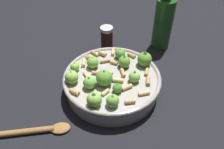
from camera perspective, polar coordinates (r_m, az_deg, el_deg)
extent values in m
plane|color=black|center=(0.72, 0.00, -3.84)|extent=(2.40, 2.40, 0.00)
cylinder|color=#9E9993|center=(0.70, 0.00, -2.27)|extent=(0.28, 0.28, 0.06)
torus|color=#9E9993|center=(0.69, 0.00, -0.62)|extent=(0.29, 0.29, 0.01)
sphere|color=#609E38|center=(0.71, 3.04, 3.15)|extent=(0.04, 0.04, 0.04)
cone|color=#8CC64C|center=(0.70, 3.10, 4.45)|extent=(0.02, 0.02, 0.02)
sphere|color=#8CC64C|center=(0.60, -4.39, -6.17)|extent=(0.04, 0.04, 0.04)
cone|color=#4C8933|center=(0.58, -4.49, -4.92)|extent=(0.02, 0.02, 0.01)
sphere|color=#8CC64C|center=(0.71, -9.10, 1.90)|extent=(0.03, 0.03, 0.03)
cone|color=#609E38|center=(0.70, -9.22, 2.73)|extent=(0.01, 0.01, 0.01)
sphere|color=#609E38|center=(0.72, 7.98, 3.74)|extent=(0.04, 0.04, 0.04)
cone|color=#4C8933|center=(0.71, 8.15, 5.19)|extent=(0.02, 0.02, 0.02)
sphere|color=#4C8933|center=(0.63, 1.32, -3.37)|extent=(0.03, 0.03, 0.03)
cone|color=#4C8933|center=(0.62, 1.34, -2.55)|extent=(0.01, 0.01, 0.01)
sphere|color=#75B247|center=(0.65, -5.56, -2.01)|extent=(0.04, 0.04, 0.04)
cone|color=#8CC64C|center=(0.63, -5.67, -0.85)|extent=(0.02, 0.02, 0.01)
sphere|color=#75B247|center=(0.60, 0.15, -6.44)|extent=(0.03, 0.03, 0.03)
cone|color=#8CC64C|center=(0.59, 0.16, -5.36)|extent=(0.02, 0.02, 0.01)
sphere|color=#8CC64C|center=(0.67, -9.87, -0.62)|extent=(0.04, 0.04, 0.04)
cone|color=#4C8933|center=(0.65, -10.05, 0.49)|extent=(0.02, 0.02, 0.01)
sphere|color=#75B247|center=(0.71, -4.75, 2.97)|extent=(0.04, 0.04, 0.04)
cone|color=#609E38|center=(0.70, -4.83, 4.01)|extent=(0.01, 0.01, 0.01)
sphere|color=#8CC64C|center=(0.66, 5.52, -0.58)|extent=(0.03, 0.03, 0.03)
cone|color=#75B247|center=(0.65, 5.62, 0.55)|extent=(0.01, 0.01, 0.02)
sphere|color=#609E38|center=(0.65, -1.92, -0.84)|extent=(0.05, 0.05, 0.05)
cone|color=#4C8933|center=(0.63, -1.96, 0.60)|extent=(0.02, 0.02, 0.02)
sphere|color=#609E38|center=(0.75, 1.98, 5.16)|extent=(0.03, 0.03, 0.03)
cone|color=#4C8933|center=(0.74, 2.01, 6.07)|extent=(0.02, 0.02, 0.01)
cylinder|color=tan|center=(0.64, -9.20, -4.26)|extent=(0.03, 0.02, 0.01)
cylinder|color=tan|center=(0.65, 3.96, -2.95)|extent=(0.02, 0.03, 0.01)
cylinder|color=tan|center=(0.76, 4.83, 4.73)|extent=(0.03, 0.02, 0.01)
cylinder|color=tan|center=(0.67, 8.87, -1.60)|extent=(0.03, 0.03, 0.01)
cylinder|color=tan|center=(0.67, 1.36, -1.47)|extent=(0.03, 0.03, 0.01)
cylinder|color=tan|center=(0.73, 0.48, 2.94)|extent=(0.03, 0.02, 0.01)
cylinder|color=tan|center=(0.61, 4.47, -6.60)|extent=(0.02, 0.03, 0.01)
cylinder|color=tan|center=(0.69, 2.67, 0.47)|extent=(0.03, 0.03, 0.01)
cylinder|color=tan|center=(0.64, 7.89, -4.56)|extent=(0.02, 0.03, 0.01)
cylinder|color=tan|center=(0.69, -1.11, 0.36)|extent=(0.03, 0.02, 0.01)
cylinder|color=tan|center=(0.77, 0.26, 5.61)|extent=(0.03, 0.03, 0.01)
cylinder|color=tan|center=(0.69, -6.26, -0.19)|extent=(0.03, 0.02, 0.01)
cylinder|color=tan|center=(0.73, -1.72, 3.38)|extent=(0.02, 0.03, 0.01)
cylinder|color=tan|center=(0.76, -2.36, 5.11)|extent=(0.03, 0.02, 0.01)
cylinder|color=tan|center=(0.75, -5.69, 4.21)|extent=(0.03, 0.02, 0.01)
cylinder|color=tan|center=(0.63, -1.66, -4.38)|extent=(0.01, 0.03, 0.01)
cylinder|color=tan|center=(0.77, -4.25, 5.15)|extent=(0.03, 0.01, 0.01)
cylinder|color=tan|center=(0.69, -3.69, 0.37)|extent=(0.03, 0.03, 0.01)
cylinder|color=tan|center=(0.70, 8.51, 0.64)|extent=(0.02, 0.03, 0.01)
cylinder|color=tan|center=(0.73, -6.93, 2.94)|extent=(0.03, 0.03, 0.01)
cylinder|color=#33140F|center=(0.87, -1.28, 8.52)|extent=(0.04, 0.04, 0.08)
cylinder|color=silver|center=(0.84, -1.33, 11.12)|extent=(0.05, 0.05, 0.01)
cylinder|color=#1E4C19|center=(0.87, 12.38, 11.90)|extent=(0.07, 0.07, 0.19)
cylinder|color=olive|center=(0.67, -22.92, -13.07)|extent=(0.13, 0.18, 0.02)
ellipsoid|color=olive|center=(0.64, -12.51, -12.72)|extent=(0.06, 0.06, 0.01)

